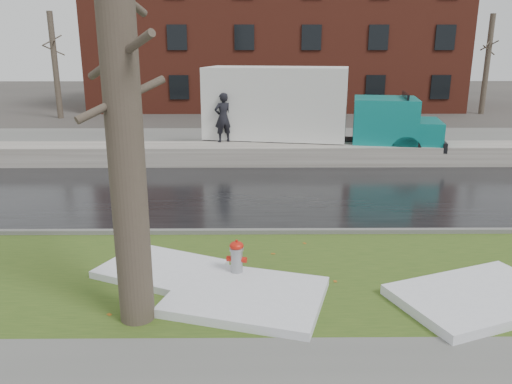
{
  "coord_description": "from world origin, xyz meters",
  "views": [
    {
      "loc": [
        0.27,
        -10.18,
        4.29
      ],
      "look_at": [
        0.37,
        1.24,
        1.0
      ],
      "focal_mm": 35.0,
      "sensor_mm": 36.0,
      "label": 1
    }
  ],
  "objects_px": {
    "fire_hydrant": "(237,258)",
    "tree": "(122,104)",
    "worker": "(223,118)",
    "box_truck": "(304,110)"
  },
  "relations": [
    {
      "from": "fire_hydrant",
      "to": "tree",
      "type": "xyz_separation_m",
      "value": [
        -1.59,
        -1.41,
        3.05
      ]
    },
    {
      "from": "tree",
      "to": "fire_hydrant",
      "type": "bearing_deg",
      "value": 41.66
    },
    {
      "from": "fire_hydrant",
      "to": "box_truck",
      "type": "relative_size",
      "value": 0.07
    },
    {
      "from": "fire_hydrant",
      "to": "box_truck",
      "type": "bearing_deg",
      "value": 90.54
    },
    {
      "from": "worker",
      "to": "tree",
      "type": "bearing_deg",
      "value": 63.22
    },
    {
      "from": "fire_hydrant",
      "to": "worker",
      "type": "relative_size",
      "value": 0.42
    },
    {
      "from": "fire_hydrant",
      "to": "box_truck",
      "type": "height_order",
      "value": "box_truck"
    },
    {
      "from": "tree",
      "to": "worker",
      "type": "height_order",
      "value": "tree"
    },
    {
      "from": "worker",
      "to": "fire_hydrant",
      "type": "bearing_deg",
      "value": 71.19
    },
    {
      "from": "fire_hydrant",
      "to": "tree",
      "type": "height_order",
      "value": "tree"
    }
  ]
}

